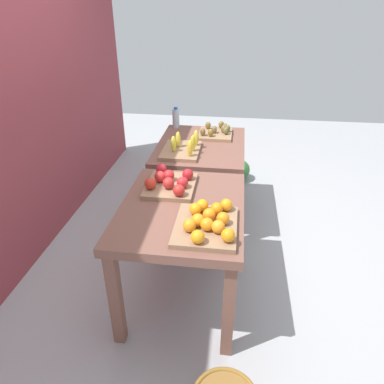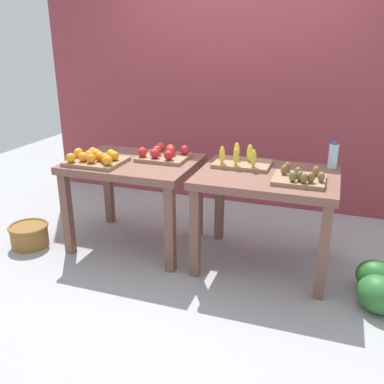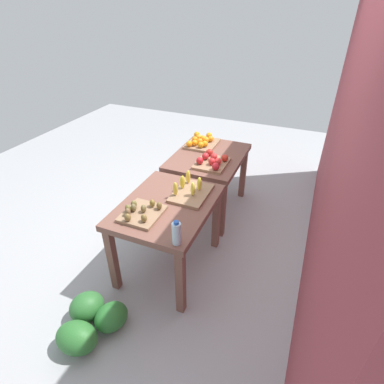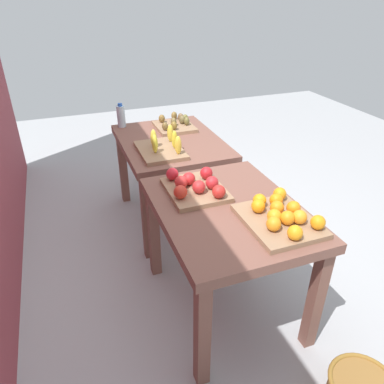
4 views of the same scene
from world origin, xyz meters
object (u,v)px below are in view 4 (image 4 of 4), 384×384
object	(u,v)px
display_table_right	(171,152)
watermelon_pile	(169,161)
water_bottle	(121,116)
orange_bin	(280,216)
apple_bin	(195,186)
display_table_left	(227,223)
kiwi_bin	(175,125)
banana_crate	(162,148)

from	to	relation	value
display_table_right	watermelon_pile	bearing A→B (deg)	-15.57
water_bottle	watermelon_pile	size ratio (longest dim) A/B	0.35
orange_bin	apple_bin	xyz separation A→B (m)	(0.47, 0.31, -0.00)
display_table_left	water_bottle	world-z (taller)	water_bottle
kiwi_bin	water_bottle	bearing A→B (deg)	64.80
orange_bin	water_bottle	world-z (taller)	water_bottle
display_table_left	apple_bin	distance (m)	0.30
display_table_right	kiwi_bin	distance (m)	0.31
display_table_right	apple_bin	bearing A→B (deg)	172.34
display_table_left	display_table_right	bearing A→B (deg)	0.00
apple_bin	water_bottle	distance (m)	1.36
display_table_right	apple_bin	xyz separation A→B (m)	(-0.89, 0.12, 0.16)
display_table_left	apple_bin	xyz separation A→B (m)	(0.23, 0.12, 0.16)
apple_bin	kiwi_bin	size ratio (longest dim) A/B	1.15
orange_bin	water_bottle	size ratio (longest dim) A/B	2.14
kiwi_bin	water_bottle	xyz separation A→B (m)	(0.20, 0.43, 0.07)
apple_bin	watermelon_pile	distance (m)	1.99
kiwi_bin	orange_bin	bearing A→B (deg)	-177.63
display_table_left	kiwi_bin	size ratio (longest dim) A/B	2.88
display_table_left	water_bottle	bearing A→B (deg)	11.26
display_table_right	water_bottle	xyz separation A→B (m)	(0.45, 0.31, 0.21)
water_bottle	banana_crate	bearing A→B (deg)	-165.59
apple_bin	water_bottle	world-z (taller)	water_bottle
kiwi_bin	water_bottle	world-z (taller)	water_bottle
display_table_left	display_table_right	xyz separation A→B (m)	(1.12, 0.00, 0.00)
display_table_left	watermelon_pile	world-z (taller)	display_table_left
kiwi_bin	apple_bin	bearing A→B (deg)	168.01
display_table_right	orange_bin	size ratio (longest dim) A/B	2.32
banana_crate	water_bottle	size ratio (longest dim) A/B	2.10
display_table_right	water_bottle	world-z (taller)	water_bottle
display_table_left	watermelon_pile	size ratio (longest dim) A/B	1.73
banana_crate	apple_bin	bearing A→B (deg)	-178.49
water_bottle	kiwi_bin	bearing A→B (deg)	-115.20
apple_bin	watermelon_pile	bearing A→B (deg)	-11.77
apple_bin	kiwi_bin	world-z (taller)	apple_bin
apple_bin	banana_crate	world-z (taller)	banana_crate
display_table_left	display_table_right	world-z (taller)	same
apple_bin	banana_crate	bearing A→B (deg)	1.51
display_table_left	apple_bin	size ratio (longest dim) A/B	2.51
display_table_right	watermelon_pile	size ratio (longest dim) A/B	1.73
apple_bin	banana_crate	xyz separation A→B (m)	(0.66, 0.02, -0.01)
display_table_left	water_bottle	size ratio (longest dim) A/B	4.95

